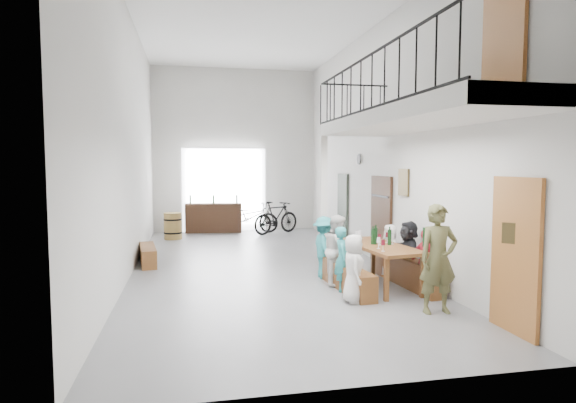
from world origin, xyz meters
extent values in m
plane|color=slate|center=(0.00, 0.00, 0.00)|extent=(12.00, 12.00, 0.00)
plane|color=silver|center=(0.00, 6.00, 2.75)|extent=(5.50, 0.00, 5.50)
plane|color=silver|center=(0.00, -6.00, 2.75)|extent=(5.50, 0.00, 5.50)
plane|color=silver|center=(-2.75, 0.00, 2.75)|extent=(0.00, 12.00, 12.00)
plane|color=silver|center=(2.75, 0.00, 2.75)|extent=(0.00, 12.00, 12.00)
plane|color=white|center=(0.00, 0.00, 5.50)|extent=(12.00, 12.00, 0.00)
cube|color=white|center=(-0.40, 5.94, 1.40)|extent=(2.80, 0.08, 2.80)
cube|color=#945827|center=(2.70, -4.90, 1.05)|extent=(0.06, 0.95, 2.10)
cube|color=#362314|center=(2.70, -0.30, 1.00)|extent=(0.06, 1.10, 2.00)
cube|color=#2D352B|center=(2.70, 2.50, 1.00)|extent=(0.06, 0.80, 2.00)
cube|color=#945827|center=(2.70, -4.50, 4.10)|extent=(0.06, 0.90, 1.95)
cube|color=#42351A|center=(2.72, -1.40, 1.90)|extent=(0.04, 0.45, 0.55)
cylinder|color=white|center=(2.71, 1.20, 2.40)|extent=(0.04, 0.28, 0.28)
cube|color=silver|center=(2.00, -3.20, 3.00)|extent=(1.50, 5.60, 0.25)
cube|color=black|center=(1.27, -3.20, 3.98)|extent=(0.03, 5.60, 0.03)
cube|color=black|center=(1.27, -3.20, 3.15)|extent=(0.03, 5.60, 0.03)
cube|color=black|center=(2.00, -0.42, 3.98)|extent=(1.50, 0.03, 0.03)
cube|color=silver|center=(1.30, -0.45, 1.44)|extent=(0.14, 0.14, 2.88)
cube|color=brown|center=(1.86, -2.26, 0.76)|extent=(1.06, 2.10, 0.06)
cube|color=brown|center=(1.62, -3.16, 0.36)|extent=(0.07, 0.07, 0.73)
cube|color=brown|center=(2.31, -3.08, 0.36)|extent=(0.07, 0.07, 0.73)
cube|color=brown|center=(1.41, -1.44, 0.36)|extent=(0.07, 0.07, 0.73)
cube|color=brown|center=(2.10, -1.36, 0.36)|extent=(0.07, 0.07, 0.73)
cube|color=brown|center=(1.21, -2.33, 0.22)|extent=(0.45, 1.97, 0.45)
cube|color=brown|center=(2.42, -2.18, 0.26)|extent=(0.44, 2.29, 0.52)
cylinder|color=black|center=(1.90, -1.99, 0.97)|extent=(0.07, 0.07, 0.35)
cylinder|color=black|center=(1.81, -2.19, 0.97)|extent=(0.07, 0.07, 0.35)
cylinder|color=black|center=(1.76, -2.18, 0.97)|extent=(0.07, 0.07, 0.35)
cylinder|color=black|center=(2.04, -2.30, 0.97)|extent=(0.07, 0.07, 0.35)
cube|color=brown|center=(-2.50, 0.75, 0.20)|extent=(0.50, 1.48, 0.41)
cylinder|color=olive|center=(-2.07, 4.38, 0.40)|extent=(0.54, 0.54, 0.81)
cylinder|color=black|center=(-2.07, 4.38, 0.20)|extent=(0.55, 0.55, 0.05)
cylinder|color=black|center=(-2.07, 4.38, 0.60)|extent=(0.55, 0.55, 0.05)
cube|color=#362314|center=(-0.78, 5.65, 0.49)|extent=(1.89, 0.75, 0.97)
cylinder|color=black|center=(-1.54, 5.75, 1.11)|extent=(0.06, 0.06, 0.28)
cylinder|color=black|center=(-0.78, 5.60, 1.11)|extent=(0.06, 0.06, 0.28)
cylinder|color=black|center=(-0.01, 5.53, 1.11)|extent=(0.06, 0.06, 0.28)
imported|color=silver|center=(1.07, -3.10, 0.56)|extent=(0.47, 0.61, 1.13)
imported|color=teal|center=(1.12, -2.36, 0.58)|extent=(0.37, 0.47, 1.16)
imported|color=silver|center=(1.18, -1.92, 0.66)|extent=(0.70, 0.78, 1.32)
imported|color=teal|center=(1.06, -1.37, 0.62)|extent=(0.48, 0.81, 1.24)
imported|color=#B01E2C|center=(2.49, -2.84, 0.57)|extent=(0.45, 0.72, 1.14)
imported|color=black|center=(2.46, -2.22, 0.61)|extent=(0.55, 1.17, 1.21)
imported|color=silver|center=(2.38, -1.58, 0.53)|extent=(0.39, 0.55, 1.07)
imported|color=brown|center=(2.15, -3.89, 0.83)|extent=(0.62, 0.41, 1.67)
imported|color=#19541E|center=(2.45, 0.74, 0.22)|extent=(0.45, 0.41, 0.43)
imported|color=black|center=(0.43, 5.48, 0.51)|extent=(2.03, 1.52, 1.02)
imported|color=black|center=(1.20, 4.86, 0.53)|extent=(1.80, 1.30, 1.07)
camera|label=1|loc=(-1.53, -10.49, 2.26)|focal=30.00mm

